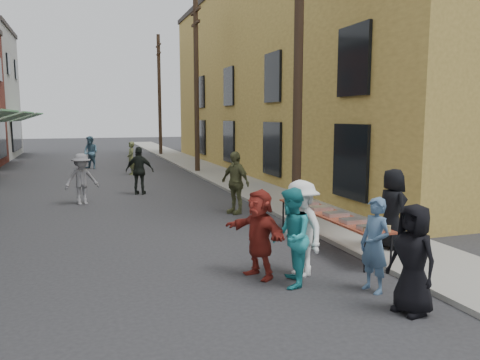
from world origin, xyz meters
TOP-DOWN VIEW (x-y plane):
  - ground at (0.00, 0.00)m, footprint 120.00×120.00m
  - sidewalk at (5.00, 15.00)m, footprint 2.20×60.00m
  - building_ochre at (11.10, 14.00)m, footprint 10.00×28.00m
  - utility_pole_near at (4.30, 3.00)m, footprint 0.26×0.26m
  - utility_pole_mid at (4.30, 15.00)m, footprint 0.26×0.26m
  - utility_pole_far at (4.30, 27.00)m, footprint 0.26×0.26m
  - serving_table at (3.80, 0.24)m, footprint 0.70×4.00m
  - catering_tray_sausage at (3.80, -1.41)m, footprint 0.50×0.33m
  - catering_tray_foil_b at (3.80, -0.76)m, footprint 0.50×0.33m
  - catering_tray_buns at (3.80, -0.06)m, footprint 0.50×0.33m
  - catering_tray_foil_d at (3.80, 0.64)m, footprint 0.50×0.33m
  - catering_tray_buns_end at (3.80, 1.34)m, footprint 0.50×0.33m
  - condiment_jar_a at (3.58, -1.71)m, footprint 0.07×0.07m
  - condiment_jar_b at (3.58, -1.61)m, footprint 0.07×0.07m
  - condiment_jar_c at (3.58, -1.51)m, footprint 0.07×0.07m
  - cup_stack at (4.00, -1.66)m, footprint 0.08×0.08m
  - guest_front_a at (3.12, -3.44)m, footprint 0.67×0.89m
  - guest_front_b at (3.10, -2.52)m, footprint 0.49×0.65m
  - guest_front_c at (1.89, -1.84)m, footprint 0.93×1.02m
  - guest_front_d at (2.30, -1.40)m, footprint 0.80×1.22m
  - guest_front_e at (2.90, 4.32)m, footprint 0.89×1.20m
  - guest_queue_back at (1.54, -1.23)m, footprint 0.98×1.58m
  - server at (4.81, -0.68)m, footprint 0.57×0.85m
  - passerby_left at (-1.48, 7.33)m, footprint 1.23×0.90m
  - passerby_mid at (0.59, 8.81)m, footprint 1.14×0.79m
  - passerby_right at (0.90, 15.12)m, footprint 0.45×0.64m
  - passerby_far at (-0.97, 18.64)m, footprint 1.13×1.12m

SIDE VIEW (x-z plane):
  - ground at x=0.00m, z-range 0.00..0.00m
  - sidewalk at x=5.00m, z-range 0.00..0.10m
  - serving_table at x=3.80m, z-range 0.34..1.09m
  - catering_tray_sausage at x=3.80m, z-range 0.75..0.83m
  - catering_tray_foil_b at x=3.80m, z-range 0.75..0.83m
  - catering_tray_buns at x=3.80m, z-range 0.75..0.83m
  - catering_tray_foil_d at x=3.80m, z-range 0.75..0.83m
  - catering_tray_buns_end at x=3.80m, z-range 0.75..0.83m
  - condiment_jar_a at x=3.58m, z-range 0.75..0.83m
  - condiment_jar_b at x=3.58m, z-range 0.75..0.83m
  - condiment_jar_c at x=3.58m, z-range 0.75..0.83m
  - guest_front_b at x=3.10m, z-range 0.00..1.60m
  - cup_stack at x=4.00m, z-range 0.75..0.87m
  - guest_queue_back at x=1.54m, z-range 0.00..1.62m
  - guest_front_a at x=3.12m, z-range 0.00..1.65m
  - passerby_right at x=0.90m, z-range 0.00..1.68m
  - passerby_left at x=-1.48m, z-range 0.00..1.71m
  - guest_front_c at x=1.89m, z-range 0.00..1.71m
  - guest_front_d at x=2.30m, z-range 0.00..1.77m
  - passerby_mid at x=0.59m, z-range 0.00..1.80m
  - passerby_far at x=-0.97m, z-range 0.00..1.84m
  - guest_front_e at x=2.90m, z-range 0.00..1.89m
  - server at x=4.81m, z-range 0.10..1.81m
  - utility_pole_near at x=4.30m, z-range 0.00..9.00m
  - utility_pole_mid at x=4.30m, z-range 0.00..9.00m
  - utility_pole_far at x=4.30m, z-range 0.00..9.00m
  - building_ochre at x=11.10m, z-range 0.00..10.00m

